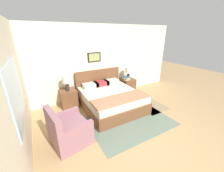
# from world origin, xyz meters

# --- Properties ---
(ground_plane) EXTENTS (16.00, 16.00, 0.00)m
(ground_plane) POSITION_xyz_m (0.00, 0.00, 0.00)
(ground_plane) COLOR tan
(wall_back) EXTENTS (6.89, 0.09, 2.60)m
(wall_back) POSITION_xyz_m (-0.00, 2.92, 1.30)
(wall_back) COLOR beige
(wall_back) RESTS_ON ground_plane
(wall_left) EXTENTS (0.08, 5.29, 2.60)m
(wall_left) POSITION_xyz_m (-2.28, 1.43, 1.30)
(wall_left) COLOR beige
(wall_left) RESTS_ON ground_plane
(area_rug_main) EXTENTS (2.23, 1.60, 0.01)m
(area_rug_main) POSITION_xyz_m (0.15, 0.91, 0.00)
(area_rug_main) COLOR slate
(area_rug_main) RESTS_ON ground_plane
(area_rug_bedside) EXTENTS (0.81, 1.17, 0.01)m
(area_rug_bedside) POSITION_xyz_m (1.30, 1.37, 0.00)
(area_rug_bedside) COLOR #897556
(area_rug_bedside) RESTS_ON ground_plane
(bed) EXTENTS (1.72, 1.95, 1.06)m
(bed) POSITION_xyz_m (0.06, 1.89, 0.30)
(bed) COLOR brown
(bed) RESTS_ON ground_plane
(armchair) EXTENTS (0.89, 0.92, 0.87)m
(armchair) POSITION_xyz_m (-1.50, 0.96, 0.30)
(armchair) COLOR #8E606B
(armchair) RESTS_ON ground_plane
(nightstand_near_window) EXTENTS (0.49, 0.54, 0.59)m
(nightstand_near_window) POSITION_xyz_m (-1.12, 2.59, 0.29)
(nightstand_near_window) COLOR brown
(nightstand_near_window) RESTS_ON ground_plane
(nightstand_by_door) EXTENTS (0.49, 0.54, 0.59)m
(nightstand_by_door) POSITION_xyz_m (1.25, 2.59, 0.29)
(nightstand_by_door) COLOR brown
(nightstand_by_door) RESTS_ON ground_plane
(table_lamp_near_window) EXTENTS (0.26, 0.26, 0.48)m
(table_lamp_near_window) POSITION_xyz_m (-1.12, 2.56, 0.91)
(table_lamp_near_window) COLOR #2D2823
(table_lamp_near_window) RESTS_ON nightstand_near_window
(table_lamp_by_door) EXTENTS (0.26, 0.26, 0.48)m
(table_lamp_by_door) POSITION_xyz_m (1.24, 2.56, 0.91)
(table_lamp_by_door) COLOR #2D2823
(table_lamp_by_door) RESTS_ON nightstand_by_door
(book_thick_bottom) EXTENTS (0.19, 0.25, 0.03)m
(book_thick_bottom) POSITION_xyz_m (1.14, 2.54, 0.60)
(book_thick_bottom) COLOR silver
(book_thick_bottom) RESTS_ON nightstand_by_door
(book_hardcover_middle) EXTENTS (0.21, 0.22, 0.03)m
(book_hardcover_middle) POSITION_xyz_m (1.14, 2.54, 0.63)
(book_hardcover_middle) COLOR #4C7551
(book_hardcover_middle) RESTS_ON book_thick_bottom
(book_novel_upper) EXTENTS (0.25, 0.29, 0.03)m
(book_novel_upper) POSITION_xyz_m (1.14, 2.54, 0.66)
(book_novel_upper) COLOR beige
(book_novel_upper) RESTS_ON book_hardcover_middle
(book_slim_near_top) EXTENTS (0.18, 0.25, 0.04)m
(book_slim_near_top) POSITION_xyz_m (1.14, 2.54, 0.69)
(book_slim_near_top) COLOR #335693
(book_slim_near_top) RESTS_ON book_novel_upper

